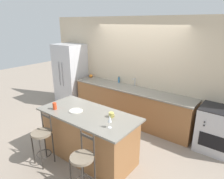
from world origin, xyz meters
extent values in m
plane|color=gray|center=(0.00, 0.00, 0.00)|extent=(18.00, 18.00, 0.00)
cube|color=beige|center=(0.00, 0.67, 1.35)|extent=(6.00, 0.07, 2.70)
cube|color=#936038|center=(0.00, 0.36, 0.45)|extent=(3.33, 0.62, 0.90)
cube|color=gray|center=(0.00, 0.36, 0.92)|extent=(3.36, 0.65, 0.03)
cube|color=black|center=(0.00, 0.36, 0.93)|extent=(0.56, 0.34, 0.01)
cylinder|color=#ADAFB5|center=(0.00, 0.57, 1.04)|extent=(0.02, 0.02, 0.22)
cylinder|color=#ADAFB5|center=(0.00, 0.51, 1.14)|extent=(0.02, 0.12, 0.02)
cube|color=#936038|center=(0.19, -1.42, 0.46)|extent=(1.83, 0.79, 0.92)
cube|color=gray|center=(0.19, -1.42, 0.93)|extent=(1.95, 0.91, 0.03)
cube|color=#BCBCC1|center=(-2.20, 0.28, 0.96)|extent=(0.87, 0.75, 1.92)
cylinder|color=#939399|center=(-2.27, -0.11, 1.06)|extent=(0.02, 0.02, 0.73)
cylinder|color=#939399|center=(-2.13, -0.11, 1.06)|extent=(0.02, 0.02, 0.73)
cube|color=#B7B7BC|center=(2.14, 0.33, 0.46)|extent=(0.78, 0.64, 0.93)
cube|color=black|center=(2.14, 0.01, 0.35)|extent=(0.56, 0.01, 0.30)
cube|color=black|center=(2.14, 0.33, 0.94)|extent=(0.78, 0.64, 0.02)
cylinder|color=black|center=(1.93, 0.00, 0.72)|extent=(0.03, 0.02, 0.03)
cylinder|color=black|center=(1.93, 0.00, 0.65)|extent=(0.03, 0.02, 0.03)
cylinder|color=#332D28|center=(-0.48, -2.22, 0.31)|extent=(0.02, 0.02, 0.62)
cylinder|color=#332D28|center=(-0.22, -2.22, 0.31)|extent=(0.02, 0.02, 0.62)
cylinder|color=#332D28|center=(-0.48, -1.95, 0.31)|extent=(0.02, 0.02, 0.62)
cylinder|color=#332D28|center=(-0.22, -1.95, 0.31)|extent=(0.02, 0.02, 0.62)
torus|color=#332D28|center=(-0.35, -2.08, 0.20)|extent=(0.28, 0.28, 0.02)
cylinder|color=#7F705B|center=(-0.35, -2.08, 0.64)|extent=(0.36, 0.36, 0.04)
cylinder|color=#332D28|center=(-0.48, -1.95, 0.83)|extent=(0.02, 0.02, 0.34)
cylinder|color=#332D28|center=(-0.22, -1.95, 0.83)|extent=(0.02, 0.02, 0.34)
cube|color=#332D28|center=(-0.35, -1.95, 0.94)|extent=(0.26, 0.02, 0.04)
cylinder|color=#332D28|center=(0.60, -2.25, 0.31)|extent=(0.02, 0.02, 0.62)
cylinder|color=#332D28|center=(0.60, -1.99, 0.31)|extent=(0.02, 0.02, 0.62)
cylinder|color=#332D28|center=(0.86, -1.99, 0.31)|extent=(0.02, 0.02, 0.62)
cylinder|color=#7F705B|center=(0.73, -2.12, 0.64)|extent=(0.36, 0.36, 0.04)
cylinder|color=#332D28|center=(0.60, -1.99, 0.83)|extent=(0.02, 0.02, 0.34)
cylinder|color=#332D28|center=(0.86, -1.99, 0.83)|extent=(0.02, 0.02, 0.34)
cube|color=#332D28|center=(0.73, -1.99, 0.94)|extent=(0.26, 0.02, 0.04)
cylinder|color=beige|center=(-0.05, -1.49, 0.96)|extent=(0.26, 0.26, 0.01)
torus|color=beige|center=(-0.05, -1.49, 0.96)|extent=(0.25, 0.25, 0.01)
cylinder|color=white|center=(0.84, -1.59, 0.95)|extent=(0.06, 0.06, 0.00)
cylinder|color=white|center=(0.84, -1.59, 1.00)|extent=(0.01, 0.01, 0.10)
cone|color=white|center=(0.84, -1.59, 1.11)|extent=(0.07, 0.07, 0.11)
cylinder|color=#C1B251|center=(0.64, -1.28, 0.99)|extent=(0.09, 0.09, 0.09)
torus|color=#C1B251|center=(0.68, -1.28, 1.00)|extent=(0.06, 0.01, 0.06)
cylinder|color=red|center=(-0.44, -1.68, 1.02)|extent=(0.07, 0.07, 0.14)
ellipsoid|color=orange|center=(-1.54, 0.51, 0.98)|extent=(0.12, 0.12, 0.09)
cylinder|color=brown|center=(-1.54, 0.51, 1.04)|extent=(0.02, 0.02, 0.02)
cylinder|color=teal|center=(-0.53, 0.58, 1.01)|extent=(0.05, 0.05, 0.15)
cylinder|color=black|center=(-0.53, 0.58, 1.10)|extent=(0.02, 0.02, 0.04)
camera|label=1|loc=(2.60, -3.82, 2.57)|focal=32.00mm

